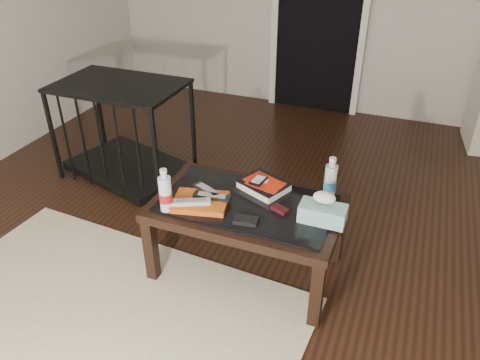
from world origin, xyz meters
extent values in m
plane|color=black|center=(0.00, 0.00, 0.00)|extent=(5.00, 5.00, 0.00)
cube|color=black|center=(-0.40, 2.47, 1.00)|extent=(0.80, 0.05, 2.00)
cube|color=silver|center=(-0.82, 2.44, 1.00)|extent=(0.06, 0.04, 2.04)
cube|color=silver|center=(0.02, 2.44, 1.00)|extent=(0.06, 0.04, 2.04)
cube|color=black|center=(-0.62, -0.32, 0.20)|extent=(0.06, 0.06, 0.40)
cube|color=black|center=(0.30, -0.32, 0.20)|extent=(0.06, 0.06, 0.40)
cube|color=black|center=(-0.62, 0.20, 0.20)|extent=(0.06, 0.06, 0.40)
cube|color=black|center=(0.30, 0.20, 0.20)|extent=(0.06, 0.06, 0.40)
cube|color=black|center=(-0.16, -0.06, 0.43)|extent=(1.00, 0.60, 0.05)
cube|color=black|center=(-0.16, -0.06, 0.46)|extent=(0.90, 0.50, 0.01)
cube|color=beige|center=(-0.72, -0.81, 0.01)|extent=(2.10, 1.63, 0.01)
cube|color=black|center=(-1.41, 0.67, 0.03)|extent=(1.03, 0.83, 0.06)
cube|color=black|center=(-1.41, 0.67, 0.70)|extent=(1.03, 0.83, 0.02)
cube|color=black|center=(-1.84, 0.39, 0.35)|extent=(0.03, 0.03, 0.70)
cube|color=black|center=(-0.98, 0.39, 0.35)|extent=(0.03, 0.03, 0.70)
cube|color=black|center=(-1.84, 0.95, 0.35)|extent=(0.03, 0.03, 0.70)
cube|color=black|center=(-0.98, 0.95, 0.35)|extent=(0.03, 0.03, 0.70)
cube|color=#C04D12|center=(-0.38, -0.16, 0.48)|extent=(0.32, 0.27, 0.03)
cube|color=silver|center=(-0.41, -0.21, 0.50)|extent=(0.20, 0.13, 0.02)
cube|color=black|center=(-0.33, -0.13, 0.50)|extent=(0.20, 0.07, 0.02)
cube|color=black|center=(-0.37, -0.08, 0.50)|extent=(0.20, 0.13, 0.02)
cube|color=black|center=(-0.12, 0.10, 0.48)|extent=(0.31, 0.28, 0.05)
cube|color=red|center=(-0.13, 0.10, 0.51)|extent=(0.23, 0.20, 0.01)
cube|color=black|center=(-0.15, 0.08, 0.52)|extent=(0.08, 0.11, 0.02)
cube|color=black|center=(0.03, -0.07, 0.47)|extent=(0.10, 0.08, 0.02)
cube|color=black|center=(-0.10, -0.22, 0.47)|extent=(0.13, 0.09, 0.02)
cylinder|color=silver|center=(-0.52, -0.27, 0.58)|extent=(0.08, 0.08, 0.24)
cylinder|color=#B4BDBF|center=(0.23, 0.16, 0.58)|extent=(0.08, 0.08, 0.24)
cube|color=teal|center=(0.25, -0.07, 0.51)|extent=(0.23, 0.12, 0.09)
camera|label=1|loc=(0.55, -1.98, 1.85)|focal=35.00mm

